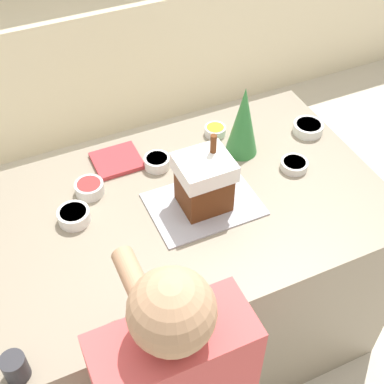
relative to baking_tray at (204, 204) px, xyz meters
name	(u,v)px	position (x,y,z in m)	size (l,w,h in m)	color
ground_plane	(186,331)	(-0.07, 0.03, -0.96)	(12.00, 12.00, 0.00)	beige
back_cabinet_block	(69,63)	(-0.07, 2.03, -0.49)	(6.00, 0.60, 0.93)	beige
kitchen_island	(185,277)	(-0.07, 0.03, -0.48)	(1.61, 0.99, 0.95)	gray
baking_tray	(204,204)	(0.00, 0.00, 0.00)	(0.42, 0.31, 0.01)	#B2B2BC
gingerbread_house	(204,181)	(0.00, 0.00, 0.12)	(0.20, 0.18, 0.30)	#5B2D14
decorative_tree	(243,121)	(0.29, 0.23, 0.16)	(0.14, 0.14, 0.33)	#33843D
candy_bowl_far_right	(74,216)	(-0.48, 0.13, 0.02)	(0.12, 0.12, 0.05)	white
candy_bowl_near_tray_right	(294,165)	(0.44, 0.04, 0.02)	(0.11, 0.11, 0.04)	silver
candy_bowl_near_tray_left	(308,127)	(0.62, 0.22, 0.02)	(0.13, 0.13, 0.04)	white
candy_bowl_far_left	(157,162)	(-0.08, 0.28, 0.02)	(0.11, 0.11, 0.05)	white
candy_bowl_beside_tree	(89,188)	(-0.39, 0.25, 0.02)	(0.12, 0.12, 0.05)	silver
candy_bowl_front_corner	(215,130)	(0.24, 0.38, 0.02)	(0.09, 0.09, 0.04)	white
cookbook	(117,161)	(-0.23, 0.38, 0.01)	(0.20, 0.18, 0.02)	#B23338
mug	(15,367)	(-0.81, -0.41, 0.04)	(0.08, 0.08, 0.09)	#2D2D33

